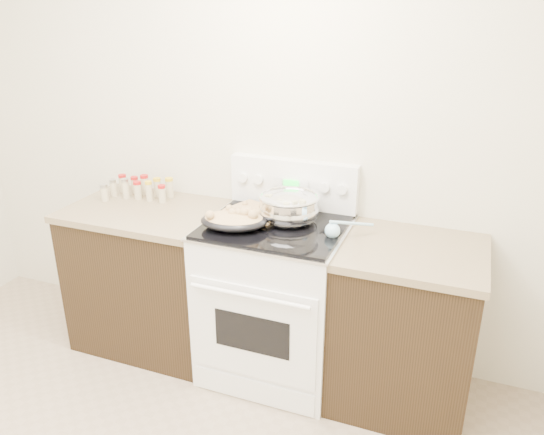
% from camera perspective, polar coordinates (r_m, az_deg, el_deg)
% --- Properties ---
extents(counter_left, '(0.93, 0.67, 0.92)m').
position_cam_1_polar(counter_left, '(3.44, -12.71, -6.11)').
color(counter_left, black).
rests_on(counter_left, ground).
extents(counter_right, '(0.73, 0.67, 0.92)m').
position_cam_1_polar(counter_right, '(2.96, 14.01, -11.24)').
color(counter_right, black).
rests_on(counter_right, ground).
extents(kitchen_range, '(0.78, 0.73, 1.22)m').
position_cam_1_polar(kitchen_range, '(3.08, 0.37, -8.48)').
color(kitchen_range, white).
rests_on(kitchen_range, ground).
extents(mixing_bowl, '(0.40, 0.40, 0.20)m').
position_cam_1_polar(mixing_bowl, '(2.88, 1.83, 1.02)').
color(mixing_bowl, silver).
rests_on(mixing_bowl, kitchen_range).
extents(roasting_pan, '(0.41, 0.33, 0.11)m').
position_cam_1_polar(roasting_pan, '(2.81, -4.08, -0.23)').
color(roasting_pan, black).
rests_on(roasting_pan, kitchen_range).
extents(baking_sheet, '(0.44, 0.38, 0.06)m').
position_cam_1_polar(baking_sheet, '(2.97, -1.47, 0.48)').
color(baking_sheet, black).
rests_on(baking_sheet, kitchen_range).
extents(wooden_spoon, '(0.05, 0.25, 0.04)m').
position_cam_1_polar(wooden_spoon, '(2.91, -2.37, -0.18)').
color(wooden_spoon, '#A46F4B').
rests_on(wooden_spoon, kitchen_range).
extents(blue_ladle, '(0.22, 0.20, 0.10)m').
position_cam_1_polar(blue_ladle, '(2.73, 6.76, -1.32)').
color(blue_ladle, '#A0D4EF').
rests_on(blue_ladle, kitchen_range).
extents(spice_jars, '(0.40, 0.24, 0.13)m').
position_cam_1_polar(spice_jars, '(3.42, -14.09, 3.10)').
color(spice_jars, '#BFB28C').
rests_on(spice_jars, counter_left).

